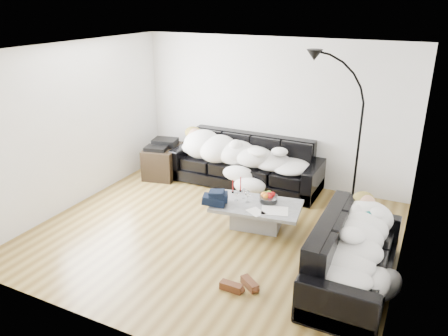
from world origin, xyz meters
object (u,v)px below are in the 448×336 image
at_px(wine_glass_a, 244,193).
at_px(stereo, 162,144).
at_px(sofa_right, 354,254).
at_px(sleeper_right, 356,237).
at_px(sofa_back, 245,162).
at_px(coffee_table, 256,216).
at_px(wine_glass_c, 248,196).
at_px(shoes, 240,285).
at_px(sleeper_back, 245,152).
at_px(fruit_bowl, 268,197).
at_px(av_cabinet, 163,161).
at_px(candle_right, 241,184).
at_px(candle_left, 233,187).
at_px(wine_glass_b, 236,195).
at_px(floor_lamp, 358,150).

distance_m(wine_glass_a, stereo, 2.36).
height_order(sofa_right, sleeper_right, sleeper_right).
distance_m(sofa_back, coffee_table, 1.62).
xyz_separation_m(sofa_back, wine_glass_c, (0.64, -1.39, 0.02)).
bearing_deg(wine_glass_c, sofa_right, -24.49).
distance_m(wine_glass_c, stereo, 2.50).
distance_m(shoes, stereo, 3.85).
height_order(sleeper_back, fruit_bowl, sleeper_back).
height_order(sleeper_back, av_cabinet, sleeper_back).
relative_size(sleeper_back, candle_right, 9.47).
bearing_deg(wine_glass_a, wine_glass_c, -43.56).
xyz_separation_m(sleeper_back, candle_left, (0.30, -1.13, -0.17)).
relative_size(fruit_bowl, av_cabinet, 0.33).
relative_size(sofa_back, stereo, 6.15).
bearing_deg(wine_glass_a, wine_glass_b, -120.58).
distance_m(sleeper_back, stereo, 1.61).
height_order(sleeper_back, wine_glass_b, sleeper_back).
xyz_separation_m(coffee_table, av_cabinet, (-2.39, 1.12, 0.10)).
relative_size(fruit_bowl, wine_glass_c, 1.47).
height_order(candle_right, floor_lamp, floor_lamp).
bearing_deg(sofa_right, sofa_back, 47.25).
bearing_deg(sleeper_right, wine_glass_b, 68.01).
xyz_separation_m(sofa_right, wine_glass_b, (-1.87, 0.76, 0.05)).
relative_size(sofa_back, candle_right, 11.19).
bearing_deg(candle_left, fruit_bowl, -5.41).
bearing_deg(sofa_back, sofa_right, -42.75).
xyz_separation_m(sofa_back, floor_lamp, (1.99, -0.43, 0.66)).
bearing_deg(sleeper_right, candle_left, 64.30).
height_order(wine_glass_c, floor_lamp, floor_lamp).
relative_size(wine_glass_b, shoes, 0.35).
distance_m(fruit_bowl, wine_glass_a, 0.38).
xyz_separation_m(sleeper_back, wine_glass_b, (0.46, -1.35, -0.19)).
distance_m(wine_glass_c, candle_left, 0.40).
xyz_separation_m(sleeper_back, shoes, (1.19, -2.81, -0.60)).
distance_m(sofa_right, sleeper_right, 0.23).
bearing_deg(av_cabinet, floor_lamp, -15.09).
bearing_deg(wine_glass_a, sleeper_right, -25.87).
bearing_deg(av_cabinet, candle_left, -38.15).
bearing_deg(av_cabinet, wine_glass_c, -39.09).
bearing_deg(floor_lamp, candle_left, -178.17).
bearing_deg(floor_lamp, sofa_back, 145.72).
bearing_deg(sleeper_right, shoes, 121.61).
xyz_separation_m(sleeper_back, wine_glass_a, (0.53, -1.23, -0.20)).
distance_m(wine_glass_b, av_cabinet, 2.35).
relative_size(coffee_table, stereo, 2.92).
distance_m(sleeper_back, floor_lamp, 2.08).
distance_m(coffee_table, fruit_bowl, 0.34).
xyz_separation_m(sleeper_back, stereo, (-1.60, -0.23, -0.01)).
bearing_deg(wine_glass_a, sofa_right, -25.87).
height_order(wine_glass_c, shoes, wine_glass_c).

